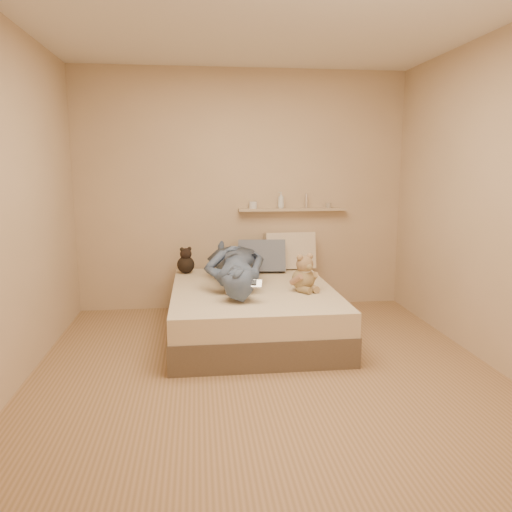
{
  "coord_description": "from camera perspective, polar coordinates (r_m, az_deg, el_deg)",
  "views": [
    {
      "loc": [
        -0.51,
        -3.59,
        1.57
      ],
      "look_at": [
        0.0,
        0.65,
        0.8
      ],
      "focal_mm": 35.0,
      "sensor_mm": 36.0,
      "label": 1
    }
  ],
  "objects": [
    {
      "name": "game_console",
      "position": [
        4.13,
        -0.6,
        -3.18
      ],
      "size": [
        0.2,
        0.12,
        0.06
      ],
      "color": "silver",
      "rests_on": "bed"
    },
    {
      "name": "person",
      "position": [
        4.82,
        -2.43,
        -0.91
      ],
      "size": [
        0.66,
        1.62,
        0.38
      ],
      "primitive_type": "imported",
      "rotation": [
        0.0,
        0.0,
        3.09
      ],
      "color": "#485672",
      "rests_on": "bed"
    },
    {
      "name": "dark_plush",
      "position": [
        5.33,
        -8.03,
        -0.67
      ],
      "size": [
        0.18,
        0.18,
        0.28
      ],
      "color": "black",
      "rests_on": "bed"
    },
    {
      "name": "pillow_grey",
      "position": [
        5.34,
        0.65,
        -0.03
      ],
      "size": [
        0.52,
        0.28,
        0.37
      ],
      "primitive_type": "cube",
      "rotation": [
        -0.32,
        0.0,
        -0.09
      ],
      "color": "slate",
      "rests_on": "bed"
    },
    {
      "name": "shelf_bottles",
      "position": [
        5.52,
        2.84,
        6.15
      ],
      "size": [
        0.92,
        0.08,
        0.18
      ],
      "color": "silver",
      "rests_on": "wall_shelf"
    },
    {
      "name": "pillow_cream",
      "position": [
        5.53,
        3.88,
        0.6
      ],
      "size": [
        0.56,
        0.26,
        0.42
      ],
      "primitive_type": "cube",
      "rotation": [
        -0.16,
        0.0,
        0.07
      ],
      "color": "beige",
      "rests_on": "bed"
    },
    {
      "name": "teddy_bear",
      "position": [
        4.55,
        5.54,
        -2.24
      ],
      "size": [
        0.28,
        0.28,
        0.35
      ],
      "color": "#A18658",
      "rests_on": "bed"
    },
    {
      "name": "bed",
      "position": [
        4.75,
        -0.4,
        -6.26
      ],
      "size": [
        1.5,
        1.9,
        0.45
      ],
      "color": "brown",
      "rests_on": "floor"
    },
    {
      "name": "wall_shelf",
      "position": [
        5.55,
        4.2,
        5.33
      ],
      "size": [
        1.2,
        0.12,
        0.03
      ],
      "primitive_type": "cube",
      "color": "tan",
      "rests_on": "wall_back"
    },
    {
      "name": "room",
      "position": [
        3.64,
        1.22,
        5.96
      ],
      "size": [
        3.8,
        3.8,
        3.8
      ],
      "color": "#9E7751",
      "rests_on": "ground"
    }
  ]
}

